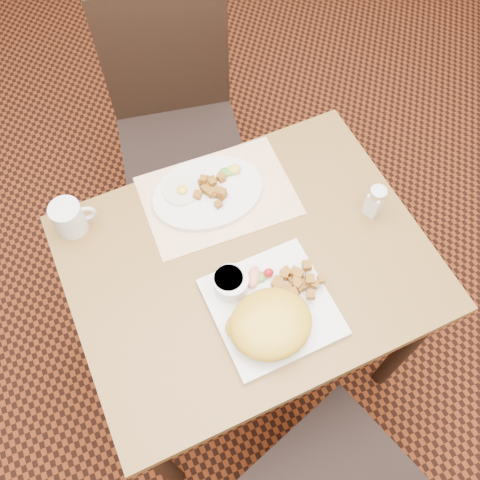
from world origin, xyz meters
name	(u,v)px	position (x,y,z in m)	size (l,w,h in m)	color
ground	(246,349)	(0.00, 0.00, 0.00)	(8.00, 8.00, 0.00)	black
table	(248,279)	(0.00, 0.00, 0.64)	(0.90, 0.70, 0.75)	brown
chair_far	(176,117)	(0.05, 0.70, 0.54)	(0.50, 0.51, 0.97)	black
placemat	(218,196)	(0.01, 0.21, 0.75)	(0.40, 0.28, 0.00)	white
plate_square	(272,307)	(-0.01, -0.14, 0.76)	(0.28, 0.28, 0.02)	silver
plate_oval	(208,193)	(-0.02, 0.23, 0.76)	(0.30, 0.23, 0.02)	silver
hollandaise_mound	(270,324)	(-0.04, -0.19, 0.80)	(0.20, 0.18, 0.07)	gold
ramekin	(231,283)	(-0.07, -0.05, 0.79)	(0.09, 0.09, 0.05)	silver
garnish_sq	(258,276)	(0.00, -0.06, 0.78)	(0.08, 0.07, 0.03)	#387223
fried_egg	(181,190)	(-0.08, 0.26, 0.77)	(0.10, 0.10, 0.02)	white
garnish_ov	(231,170)	(0.07, 0.26, 0.78)	(0.07, 0.04, 0.02)	#387223
salt_shaker	(375,201)	(0.36, 0.00, 0.80)	(0.06, 0.06, 0.10)	white
coffee_mug	(70,218)	(-0.37, 0.28, 0.80)	(0.11, 0.08, 0.09)	silver
home_fries_sq	(295,283)	(0.07, -0.11, 0.78)	(0.12, 0.11, 0.04)	#9B6019
home_fries_ov	(213,188)	(0.00, 0.22, 0.78)	(0.11, 0.11, 0.04)	#9B6019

